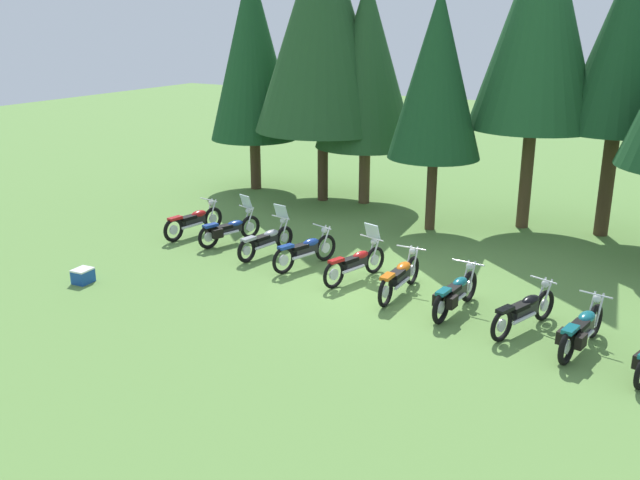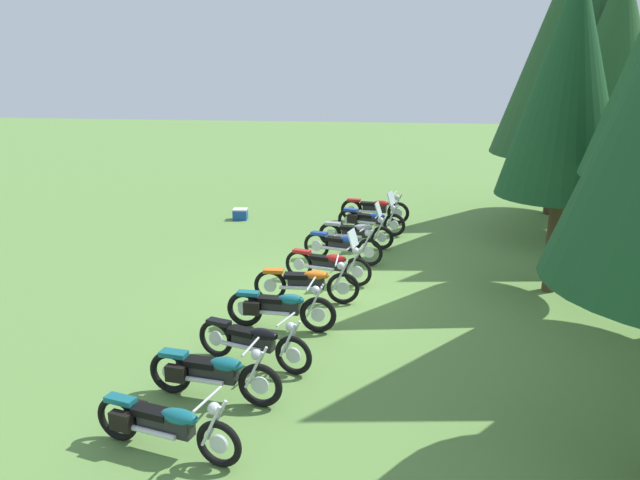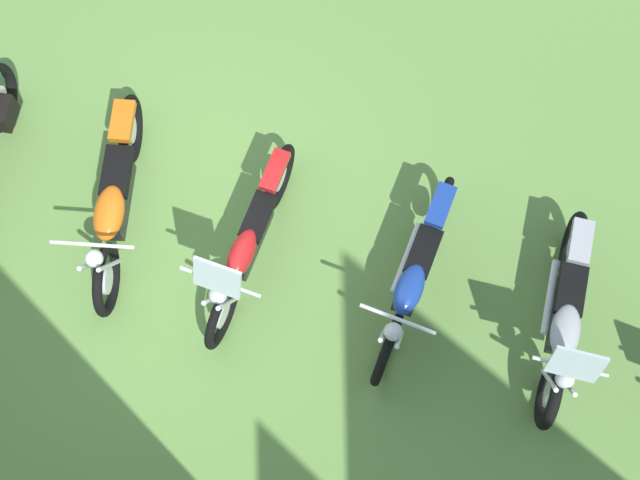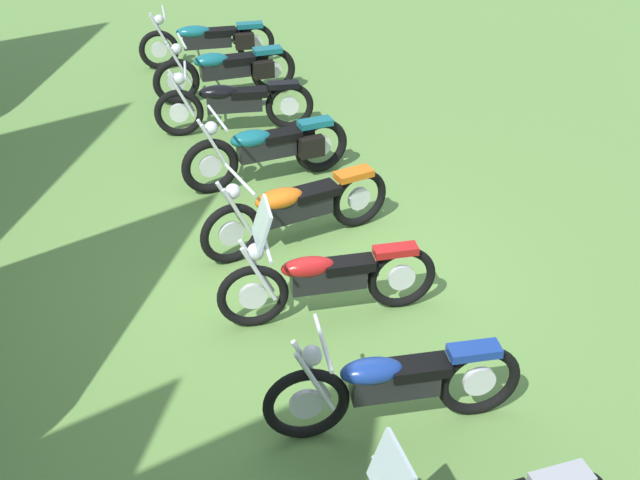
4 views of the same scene
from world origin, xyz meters
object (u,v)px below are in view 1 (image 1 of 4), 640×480
at_px(motorcycle_1, 229,229).
at_px(motorcycle_8, 581,329).
at_px(motorcycle_0, 194,221).
at_px(motorcycle_3, 306,250).
at_px(motorcycle_7, 525,310).
at_px(motorcycle_6, 455,293).
at_px(motorcycle_2, 267,240).
at_px(motorcycle_4, 356,262).
at_px(motorcycle_5, 400,276).
at_px(picnic_cooler, 83,276).
at_px(pine_tree_1, 323,25).
at_px(pine_tree_2, 367,64).
at_px(pine_tree_5, 624,45).
at_px(pine_tree_3, 437,74).
at_px(pine_tree_0, 252,52).
at_px(pine_tree_4, 541,19).

relative_size(motorcycle_1, motorcycle_8, 0.94).
distance_m(motorcycle_0, motorcycle_1, 1.40).
bearing_deg(motorcycle_3, motorcycle_7, -83.07).
bearing_deg(motorcycle_6, motorcycle_1, 83.41).
distance_m(motorcycle_2, motorcycle_4, 3.08).
xyz_separation_m(motorcycle_5, picnic_cooler, (-7.17, -3.31, -0.29)).
bearing_deg(motorcycle_5, pine_tree_1, 40.53).
distance_m(pine_tree_2, pine_tree_5, 8.04).
xyz_separation_m(pine_tree_2, picnic_cooler, (-2.47, -10.63, -4.67)).
height_order(motorcycle_4, picnic_cooler, motorcycle_4).
xyz_separation_m(motorcycle_3, pine_tree_5, (6.27, 7.03, 5.14)).
xyz_separation_m(motorcycle_2, pine_tree_1, (-1.77, 6.13, 5.65)).
distance_m(motorcycle_5, motorcycle_7, 3.14).
height_order(motorcycle_8, picnic_cooler, motorcycle_8).
bearing_deg(motorcycle_7, motorcycle_5, 99.30).
bearing_deg(pine_tree_3, picnic_cooler, -123.09).
bearing_deg(motorcycle_3, motorcycle_5, -83.62).
bearing_deg(motorcycle_7, motorcycle_6, 103.03).
height_order(pine_tree_0, picnic_cooler, pine_tree_0).
bearing_deg(motorcycle_4, pine_tree_5, -17.82).
xyz_separation_m(motorcycle_5, pine_tree_5, (3.30, 7.56, 5.14)).
xyz_separation_m(motorcycle_0, pine_tree_1, (1.18, 5.73, 5.64)).
xyz_separation_m(motorcycle_5, pine_tree_1, (-6.18, 6.92, 5.62)).
bearing_deg(pine_tree_3, pine_tree_0, 168.10).
bearing_deg(pine_tree_2, pine_tree_4, -1.40).
height_order(motorcycle_5, pine_tree_2, pine_tree_2).
height_order(motorcycle_7, pine_tree_2, pine_tree_2).
relative_size(motorcycle_1, pine_tree_5, 0.26).
height_order(pine_tree_1, pine_tree_4, pine_tree_1).
bearing_deg(pine_tree_4, motorcycle_1, -138.78).
relative_size(motorcycle_7, pine_tree_2, 0.29).
bearing_deg(pine_tree_4, picnic_cooler, -127.91).
bearing_deg(motorcycle_1, pine_tree_4, -31.83).
relative_size(pine_tree_0, pine_tree_5, 1.02).
bearing_deg(motorcycle_7, motorcycle_4, 97.83).
bearing_deg(picnic_cooler, pine_tree_5, 46.06).
distance_m(motorcycle_6, pine_tree_4, 9.53).
bearing_deg(pine_tree_1, motorcycle_5, -48.23).
relative_size(motorcycle_4, pine_tree_2, 0.28).
distance_m(pine_tree_4, pine_tree_5, 2.43).
distance_m(motorcycle_1, pine_tree_3, 7.63).
height_order(motorcycle_0, motorcycle_5, same).
bearing_deg(motorcycle_8, pine_tree_5, 15.73).
relative_size(motorcycle_2, motorcycle_7, 0.99).
bearing_deg(motorcycle_6, pine_tree_5, -8.54).
bearing_deg(pine_tree_2, motorcycle_3, -75.70).
xyz_separation_m(pine_tree_0, pine_tree_5, (12.60, 0.42, 0.48)).
height_order(motorcycle_2, motorcycle_6, motorcycle_2).
bearing_deg(pine_tree_2, motorcycle_5, -57.27).
relative_size(pine_tree_2, pine_tree_5, 0.94).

